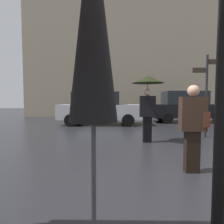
# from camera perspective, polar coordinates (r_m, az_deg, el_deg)

# --- Properties ---
(ground_plane) EXTENTS (60.00, 60.00, 0.00)m
(ground_plane) POSITION_cam_1_polar(r_m,az_deg,el_deg) (2.66, 17.54, -27.50)
(ground_plane) COLOR #26262B
(folded_patio_umbrella_near) EXTENTS (0.37, 0.37, 2.76)m
(folded_patio_umbrella_near) POSITION_cam_1_polar(r_m,az_deg,el_deg) (1.52, -5.72, 24.57)
(folded_patio_umbrella_near) COLOR black
(folded_patio_umbrella_near) RESTS_ON ground
(pedestrian_with_umbrella) EXTENTS (1.03, 1.03, 2.14)m
(pedestrian_with_umbrella) POSITION_cam_1_polar(r_m,az_deg,el_deg) (6.29, 10.54, 6.25)
(pedestrian_with_umbrella) COLOR black
(pedestrian_with_umbrella) RESTS_ON ground
(pedestrian_with_bag) EXTENTS (0.51, 0.24, 1.65)m
(pedestrian_with_bag) POSITION_cam_1_polar(r_m,az_deg,el_deg) (3.91, 23.01, -3.09)
(pedestrian_with_bag) COLOR black
(pedestrian_with_bag) RESTS_ON ground
(parked_car_left) EXTENTS (4.56, 2.02, 1.81)m
(parked_car_left) POSITION_cam_1_polar(r_m,az_deg,el_deg) (10.78, -3.78, 1.22)
(parked_car_left) COLOR silver
(parked_car_left) RESTS_ON ground
(parked_car_right) EXTENTS (4.50, 1.98, 1.91)m
(parked_car_right) POSITION_cam_1_polar(r_m,az_deg,el_deg) (12.82, 21.17, 1.49)
(parked_car_right) COLOR black
(parked_car_right) RESTS_ON ground
(street_signpost) EXTENTS (1.08, 0.08, 3.00)m
(street_signpost) POSITION_cam_1_polar(r_m,az_deg,el_deg) (7.82, 26.32, 6.49)
(street_signpost) COLOR black
(street_signpost) RESTS_ON ground
(building_block) EXTENTS (16.17, 2.67, 16.40)m
(building_block) POSITION_cam_1_polar(r_m,az_deg,el_deg) (18.14, 3.29, 25.67)
(building_block) COLOR gray
(building_block) RESTS_ON ground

